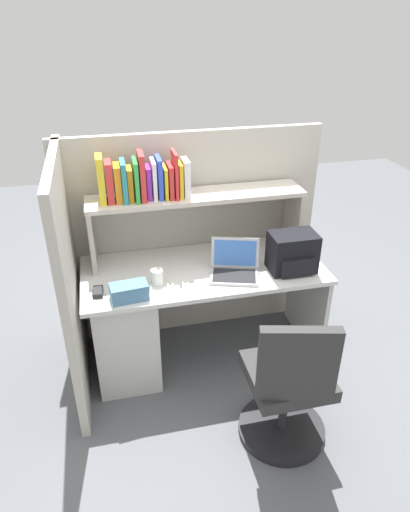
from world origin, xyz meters
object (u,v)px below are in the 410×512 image
(laptop, at_px, (235,267))
(tissue_box, at_px, (129,292))
(backpack, at_px, (293,253))
(computer_mouse, at_px, (98,292))
(office_chair, at_px, (288,390))
(paper_cup, at_px, (157,277))

(laptop, relative_size, tissue_box, 1.69)
(backpack, bearing_deg, tissue_box, -174.49)
(computer_mouse, bearing_deg, laptop, 6.43)
(tissue_box, relative_size, office_chair, 0.24)
(computer_mouse, distance_m, paper_cup, 0.37)
(backpack, distance_m, office_chair, 0.88)
(computer_mouse, bearing_deg, office_chair, -31.37)
(laptop, xyz_separation_m, tissue_box, (-0.69, -0.13, -0.00))
(tissue_box, bearing_deg, computer_mouse, 147.03)
(tissue_box, height_order, office_chair, office_chair)
(backpack, distance_m, computer_mouse, 1.26)
(computer_mouse, xyz_separation_m, office_chair, (0.98, -0.69, -0.35))
(paper_cup, distance_m, office_chair, 1.03)
(laptop, height_order, paper_cup, laptop)
(tissue_box, distance_m, office_chair, 1.07)
(laptop, xyz_separation_m, paper_cup, (-0.50, -0.00, -0.00))
(paper_cup, height_order, office_chair, office_chair)
(paper_cup, relative_size, office_chair, 0.11)
(backpack, relative_size, computer_mouse, 2.88)
(paper_cup, bearing_deg, backpack, -1.61)
(office_chair, bearing_deg, paper_cup, -36.52)
(backpack, relative_size, office_chair, 0.32)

